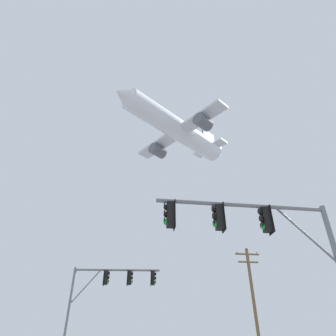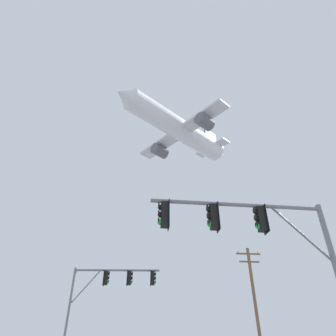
# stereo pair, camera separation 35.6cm
# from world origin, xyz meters

# --- Properties ---
(signal_pole_near) EXTENTS (6.46, 0.53, 6.20)m
(signal_pole_near) POSITION_xyz_m (3.32, 6.47, 4.82)
(signal_pole_near) COLOR slate
(signal_pole_near) RESTS_ON ground
(signal_pole_far) EXTENTS (5.96, 0.72, 6.73)m
(signal_pole_far) POSITION_xyz_m (-2.96, 18.69, 5.19)
(signal_pole_far) COLOR slate
(signal_pole_far) RESTS_ON ground
(utility_pole) EXTENTS (2.20, 0.28, 9.81)m
(utility_pole) POSITION_xyz_m (8.88, 22.85, 5.21)
(utility_pole) COLOR brown
(utility_pole) RESTS_ON ground
(airplane) EXTENTS (22.87, 18.69, 7.18)m
(airplane) POSITION_xyz_m (4.96, 38.49, 36.50)
(airplane) COLOR white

